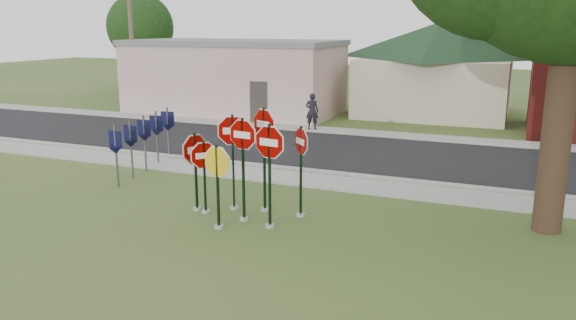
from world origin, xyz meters
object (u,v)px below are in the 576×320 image
at_px(utility_pole_near, 131,26).
at_px(pedestrian, 312,111).
at_px(stop_sign_left, 204,168).
at_px(stop_sign_center, 243,154).
at_px(stop_sign_yellow, 217,176).

height_order(utility_pole_near, pedestrian, utility_pole_near).
relative_size(stop_sign_left, utility_pole_near, 0.22).
distance_m(stop_sign_center, stop_sign_left, 1.37).
height_order(stop_sign_yellow, stop_sign_left, stop_sign_yellow).
xyz_separation_m(stop_sign_yellow, utility_pole_near, (-13.81, 14.74, 3.58)).
distance_m(stop_sign_yellow, pedestrian, 13.98).
bearing_deg(stop_sign_center, pedestrian, 102.49).
bearing_deg(utility_pole_near, stop_sign_center, -44.65).
bearing_deg(stop_sign_yellow, pedestrian, 100.50).
bearing_deg(utility_pole_near, stop_sign_left, -47.02).
bearing_deg(stop_sign_yellow, stop_sign_center, 67.49).
distance_m(stop_sign_yellow, utility_pole_near, 20.52).
distance_m(stop_sign_left, pedestrian, 12.93).
relative_size(stop_sign_center, utility_pole_near, 0.30).
height_order(stop_sign_yellow, utility_pole_near, utility_pole_near).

